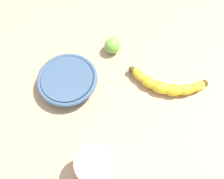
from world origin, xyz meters
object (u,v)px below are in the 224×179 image
object	(u,v)px
smoothie_glass	(96,166)
lime_fruit	(112,46)
ceramic_bowl	(68,81)
banana	(167,85)

from	to	relation	value
smoothie_glass	lime_fruit	distance (cm)	36.25
lime_fruit	smoothie_glass	bearing A→B (deg)	166.76
ceramic_bowl	lime_fruit	distance (cm)	17.76
smoothie_glass	lime_fruit	size ratio (longest dim) A/B	1.80
banana	lime_fruit	xyz separation A→B (cm)	(15.41, 13.95, 0.70)
banana	smoothie_glass	bearing A→B (deg)	-118.20
smoothie_glass	ceramic_bowl	distance (cm)	25.36
ceramic_bowl	lime_fruit	xyz separation A→B (cm)	(10.66, -14.20, 0.11)
lime_fruit	banana	bearing A→B (deg)	-137.85
banana	smoothie_glass	size ratio (longest dim) A/B	2.47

